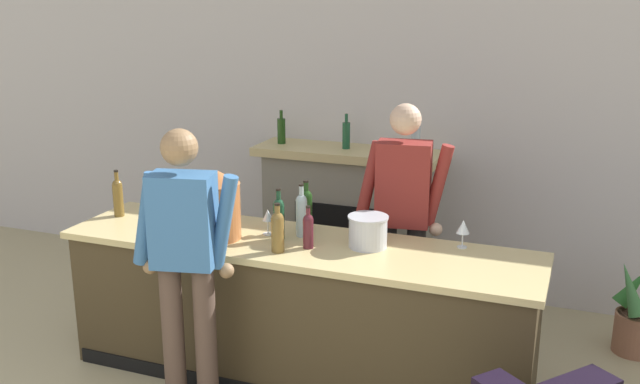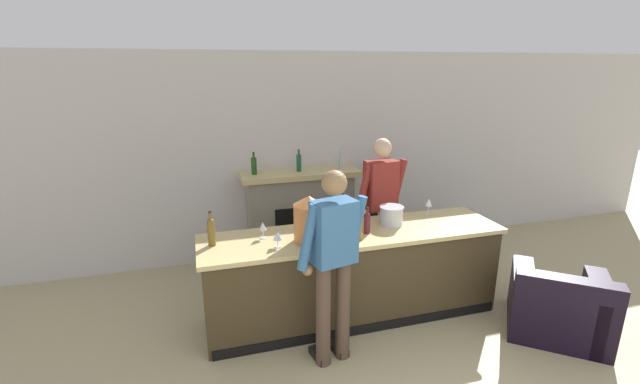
{
  "view_description": "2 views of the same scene",
  "coord_description": "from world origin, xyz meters",
  "px_view_note": "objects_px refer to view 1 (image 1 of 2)",
  "views": [
    {
      "loc": [
        1.66,
        -1.26,
        2.48
      ],
      "look_at": [
        0.1,
        2.78,
        1.27
      ],
      "focal_mm": 40.0,
      "sensor_mm": 36.0,
      "label": 1
    },
    {
      "loc": [
        -1.48,
        -1.09,
        2.56
      ],
      "look_at": [
        -0.25,
        3.1,
        1.27
      ],
      "focal_mm": 24.0,
      "sensor_mm": 36.0,
      "label": 2
    }
  ],
  "objects_px": {
    "wine_bottle_merlot_tall": "(308,229)",
    "wine_glass_mid_counter": "(173,219)",
    "wine_bottle_port_short": "(118,196)",
    "person_customer": "(186,263)",
    "potted_plant_corner": "(636,317)",
    "wine_bottle_cabernet_heavy": "(306,208)",
    "wine_bottle_chardonnay_pale": "(301,213)",
    "wine_glass_near_bucket": "(268,216)",
    "ice_bucket_steel": "(368,231)",
    "wine_bottle_riesling_slim": "(278,230)",
    "copper_dispenser": "(218,204)",
    "person_bartender": "(402,220)",
    "fireplace_stone": "(347,218)",
    "wine_glass_by_dispenser": "(463,228)",
    "wine_bottle_burgundy_dark": "(279,217)",
    "wine_glass_front_left": "(180,206)"
  },
  "relations": [
    {
      "from": "wine_bottle_merlot_tall",
      "to": "wine_glass_mid_counter",
      "type": "relative_size",
      "value": 1.81
    },
    {
      "from": "wine_bottle_port_short",
      "to": "person_customer",
      "type": "bearing_deg",
      "value": -35.53
    },
    {
      "from": "wine_glass_mid_counter",
      "to": "potted_plant_corner",
      "type": "bearing_deg",
      "value": 24.28
    },
    {
      "from": "wine_bottle_port_short",
      "to": "wine_bottle_cabernet_heavy",
      "type": "bearing_deg",
      "value": 7.66
    },
    {
      "from": "wine_bottle_chardonnay_pale",
      "to": "wine_glass_near_bucket",
      "type": "height_order",
      "value": "wine_bottle_chardonnay_pale"
    },
    {
      "from": "ice_bucket_steel",
      "to": "wine_bottle_port_short",
      "type": "xyz_separation_m",
      "value": [
        -1.84,
        -0.02,
        0.05
      ]
    },
    {
      "from": "wine_bottle_merlot_tall",
      "to": "wine_bottle_riesling_slim",
      "type": "bearing_deg",
      "value": -139.16
    },
    {
      "from": "copper_dispenser",
      "to": "wine_bottle_cabernet_heavy",
      "type": "bearing_deg",
      "value": 36.82
    },
    {
      "from": "person_bartender",
      "to": "copper_dispenser",
      "type": "relative_size",
      "value": 3.94
    },
    {
      "from": "wine_bottle_port_short",
      "to": "wine_bottle_chardonnay_pale",
      "type": "distance_m",
      "value": 1.38
    },
    {
      "from": "wine_bottle_port_short",
      "to": "wine_bottle_merlot_tall",
      "type": "height_order",
      "value": "wine_bottle_port_short"
    },
    {
      "from": "potted_plant_corner",
      "to": "ice_bucket_steel",
      "type": "bearing_deg",
      "value": -146.84
    },
    {
      "from": "wine_bottle_chardonnay_pale",
      "to": "fireplace_stone",
      "type": "bearing_deg",
      "value": 96.7
    },
    {
      "from": "wine_bottle_chardonnay_pale",
      "to": "wine_glass_by_dispenser",
      "type": "distance_m",
      "value": 1.03
    },
    {
      "from": "person_bartender",
      "to": "wine_bottle_port_short",
      "type": "height_order",
      "value": "person_bartender"
    },
    {
      "from": "ice_bucket_steel",
      "to": "wine_glass_by_dispenser",
      "type": "xyz_separation_m",
      "value": [
        0.55,
        0.2,
        0.03
      ]
    },
    {
      "from": "wine_bottle_riesling_slim",
      "to": "wine_glass_by_dispenser",
      "type": "distance_m",
      "value": 1.15
    },
    {
      "from": "person_bartender",
      "to": "ice_bucket_steel",
      "type": "bearing_deg",
      "value": -100.71
    },
    {
      "from": "wine_bottle_burgundy_dark",
      "to": "wine_bottle_merlot_tall",
      "type": "bearing_deg",
      "value": -19.81
    },
    {
      "from": "potted_plant_corner",
      "to": "wine_glass_by_dispenser",
      "type": "xyz_separation_m",
      "value": [
        -1.11,
        -0.89,
        0.81
      ]
    },
    {
      "from": "wine_glass_near_bucket",
      "to": "wine_glass_mid_counter",
      "type": "bearing_deg",
      "value": -158.9
    },
    {
      "from": "fireplace_stone",
      "to": "wine_bottle_cabernet_heavy",
      "type": "xyz_separation_m",
      "value": [
        0.15,
        -1.3,
        0.48
      ]
    },
    {
      "from": "wine_glass_mid_counter",
      "to": "person_bartender",
      "type": "bearing_deg",
      "value": 28.07
    },
    {
      "from": "wine_glass_near_bucket",
      "to": "wine_glass_mid_counter",
      "type": "xyz_separation_m",
      "value": [
        -0.58,
        -0.22,
        -0.02
      ]
    },
    {
      "from": "wine_glass_near_bucket",
      "to": "wine_bottle_cabernet_heavy",
      "type": "bearing_deg",
      "value": 39.63
    },
    {
      "from": "fireplace_stone",
      "to": "wine_glass_by_dispenser",
      "type": "relative_size",
      "value": 8.71
    },
    {
      "from": "ice_bucket_steel",
      "to": "wine_bottle_cabernet_heavy",
      "type": "distance_m",
      "value": 0.51
    },
    {
      "from": "wine_glass_near_bucket",
      "to": "wine_glass_by_dispenser",
      "type": "xyz_separation_m",
      "value": [
        1.23,
        0.21,
        0.01
      ]
    },
    {
      "from": "ice_bucket_steel",
      "to": "wine_glass_near_bucket",
      "type": "height_order",
      "value": "ice_bucket_steel"
    },
    {
      "from": "wine_bottle_merlot_tall",
      "to": "wine_bottle_riesling_slim",
      "type": "relative_size",
      "value": 0.88
    },
    {
      "from": "wine_glass_near_bucket",
      "to": "wine_glass_by_dispenser",
      "type": "distance_m",
      "value": 1.25
    },
    {
      "from": "wine_glass_by_dispenser",
      "to": "copper_dispenser",
      "type": "bearing_deg",
      "value": -165.48
    },
    {
      "from": "fireplace_stone",
      "to": "wine_glass_by_dispenser",
      "type": "height_order",
      "value": "fireplace_stone"
    },
    {
      "from": "person_bartender",
      "to": "ice_bucket_steel",
      "type": "height_order",
      "value": "person_bartender"
    },
    {
      "from": "person_customer",
      "to": "copper_dispenser",
      "type": "distance_m",
      "value": 0.56
    },
    {
      "from": "copper_dispenser",
      "to": "wine_glass_by_dispenser",
      "type": "xyz_separation_m",
      "value": [
        1.5,
        0.39,
        -0.1
      ]
    },
    {
      "from": "person_customer",
      "to": "wine_glass_near_bucket",
      "type": "xyz_separation_m",
      "value": [
        0.19,
        0.7,
        0.1
      ]
    },
    {
      "from": "person_bartender",
      "to": "wine_glass_mid_counter",
      "type": "xyz_separation_m",
      "value": [
        -1.35,
        -0.72,
        0.06
      ]
    },
    {
      "from": "person_customer",
      "to": "wine_glass_mid_counter",
      "type": "height_order",
      "value": "person_customer"
    },
    {
      "from": "person_bartender",
      "to": "ice_bucket_steel",
      "type": "distance_m",
      "value": 0.5
    },
    {
      "from": "wine_bottle_merlot_tall",
      "to": "wine_glass_front_left",
      "type": "distance_m",
      "value": 1.03
    },
    {
      "from": "person_customer",
      "to": "wine_glass_front_left",
      "type": "height_order",
      "value": "person_customer"
    },
    {
      "from": "person_customer",
      "to": "wine_bottle_merlot_tall",
      "type": "xyz_separation_m",
      "value": [
        0.54,
        0.56,
        0.09
      ]
    },
    {
      "from": "person_bartender",
      "to": "wine_bottle_port_short",
      "type": "distance_m",
      "value": 2.0
    },
    {
      "from": "copper_dispenser",
      "to": "wine_bottle_merlot_tall",
      "type": "distance_m",
      "value": 0.62
    },
    {
      "from": "potted_plant_corner",
      "to": "wine_bottle_burgundy_dark",
      "type": "xyz_separation_m",
      "value": [
        -2.24,
        -1.15,
        0.83
      ]
    },
    {
      "from": "wine_bottle_cabernet_heavy",
      "to": "wine_glass_front_left",
      "type": "height_order",
      "value": "wine_bottle_cabernet_heavy"
    },
    {
      "from": "wine_bottle_burgundy_dark",
      "to": "wine_glass_front_left",
      "type": "distance_m",
      "value": 0.78
    },
    {
      "from": "person_bartender",
      "to": "wine_bottle_burgundy_dark",
      "type": "bearing_deg",
      "value": -140.23
    },
    {
      "from": "wine_bottle_burgundy_dark",
      "to": "wine_bottle_cabernet_heavy",
      "type": "distance_m",
      "value": 0.25
    }
  ]
}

